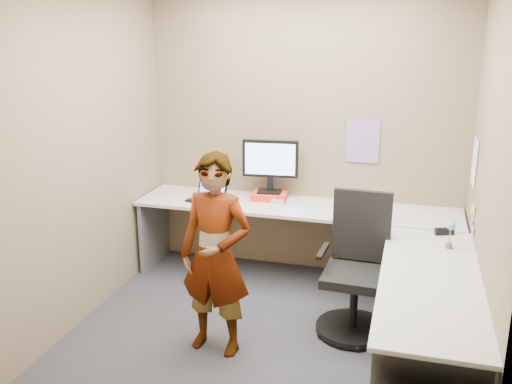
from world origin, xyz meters
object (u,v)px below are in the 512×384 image
(monitor, at_px, (270,162))
(office_chair, at_px, (356,278))
(person, at_px, (216,255))
(desk, at_px, (333,248))

(monitor, height_order, office_chair, monitor)
(office_chair, distance_m, person, 1.14)
(desk, bearing_deg, person, -134.29)
(office_chair, bearing_deg, person, -147.19)
(desk, height_order, office_chair, office_chair)
(monitor, distance_m, person, 1.53)
(desk, xyz_separation_m, person, (-0.74, -0.75, 0.16))
(monitor, relative_size, person, 0.35)
(desk, relative_size, monitor, 5.65)
(desk, xyz_separation_m, monitor, (-0.72, 0.74, 0.50))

